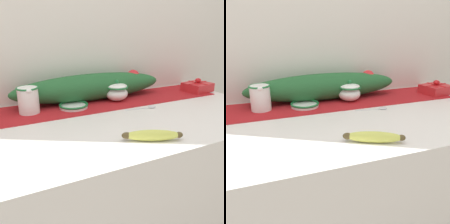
{
  "view_description": "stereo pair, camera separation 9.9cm",
  "coord_description": "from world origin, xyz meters",
  "views": [
    {
      "loc": [
        -0.47,
        -0.9,
        1.26
      ],
      "look_at": [
        -0.05,
        -0.06,
        0.94
      ],
      "focal_mm": 40.0,
      "sensor_mm": 36.0,
      "label": 1
    },
    {
      "loc": [
        -0.38,
        -0.94,
        1.26
      ],
      "look_at": [
        -0.05,
        -0.06,
        0.94
      ],
      "focal_mm": 40.0,
      "sensor_mm": 36.0,
      "label": 2
    }
  ],
  "objects": [
    {
      "name": "countertop",
      "position": [
        0.0,
        0.0,
        0.44
      ],
      "size": [
        1.48,
        0.74,
        0.89
      ],
      "primitive_type": "cube",
      "color": "silver",
      "rests_on": "ground_plane"
    },
    {
      "name": "back_wall",
      "position": [
        0.0,
        0.39,
        1.2
      ],
      "size": [
        2.28,
        0.04,
        2.4
      ],
      "primitive_type": "cube",
      "color": "silver",
      "rests_on": "ground_plane"
    },
    {
      "name": "table_runner",
      "position": [
        0.0,
        0.22,
        0.89
      ],
      "size": [
        1.36,
        0.28,
        0.0
      ],
      "primitive_type": "cube",
      "color": "#A8191E",
      "rests_on": "countertop"
    },
    {
      "name": "cream_pitcher",
      "position": [
        -0.33,
        0.22,
        0.95
      ],
      "size": [
        0.1,
        0.12,
        0.12
      ],
      "color": "white",
      "rests_on": "countertop"
    },
    {
      "name": "sugar_bowl",
      "position": [
        0.11,
        0.22,
        0.94
      ],
      "size": [
        0.12,
        0.12,
        0.11
      ],
      "color": "white",
      "rests_on": "countertop"
    },
    {
      "name": "small_dish",
      "position": [
        -0.13,
        0.2,
        0.9
      ],
      "size": [
        0.14,
        0.14,
        0.02
      ],
      "color": "white",
      "rests_on": "countertop"
    },
    {
      "name": "banana",
      "position": [
        -0.0,
        -0.26,
        0.91
      ],
      "size": [
        0.2,
        0.12,
        0.04
      ],
      "rotation": [
        0.0,
        0.0,
        -0.43
      ],
      "color": "#CCD156",
      "rests_on": "countertop"
    },
    {
      "name": "spoon",
      "position": [
        0.2,
        0.04,
        0.89
      ],
      "size": [
        0.16,
        0.04,
        0.01
      ],
      "rotation": [
        0.0,
        0.0,
        -0.15
      ],
      "color": "silver",
      "rests_on": "countertop"
    },
    {
      "name": "gift_box",
      "position": [
        0.64,
        0.18,
        0.92
      ],
      "size": [
        0.17,
        0.15,
        0.08
      ],
      "rotation": [
        0.0,
        0.0,
        0.15
      ],
      "color": "red",
      "rests_on": "countertop"
    },
    {
      "name": "poinsettia_garland",
      "position": [
        0.0,
        0.29,
        0.96
      ],
      "size": [
        0.82,
        0.15,
        0.14
      ],
      "color": "#235B2D",
      "rests_on": "countertop"
    }
  ]
}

